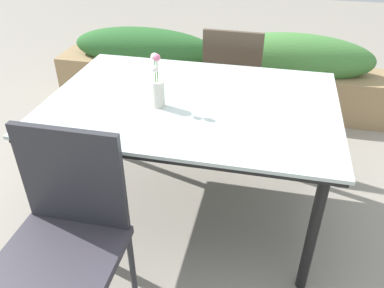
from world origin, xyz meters
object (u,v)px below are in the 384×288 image
at_px(dining_table, 192,110).
at_px(planter_box, 217,71).
at_px(chair_near_left, 63,234).
at_px(flower_vase, 158,87).
at_px(chair_far_side, 233,78).

distance_m(dining_table, planter_box, 1.50).
xyz_separation_m(dining_table, chair_near_left, (-0.34, -0.84, -0.16)).
bearing_deg(dining_table, flower_vase, -145.96).
height_order(dining_table, chair_near_left, chair_near_left).
xyz_separation_m(chair_near_left, planter_box, (0.25, 2.30, -0.21)).
bearing_deg(chair_near_left, planter_box, -96.59).
relative_size(chair_far_side, flower_vase, 3.26).
xyz_separation_m(dining_table, chair_far_side, (0.12, 0.85, -0.17)).
height_order(chair_near_left, chair_far_side, chair_near_left).
height_order(chair_near_left, flower_vase, flower_vase).
bearing_deg(planter_box, chair_far_side, -70.47).
distance_m(chair_far_side, flower_vase, 1.05).
relative_size(dining_table, chair_near_left, 1.59).
height_order(flower_vase, planter_box, flower_vase).
relative_size(chair_far_side, planter_box, 0.31).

